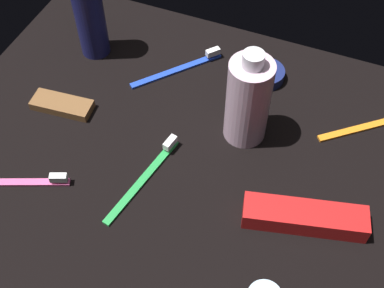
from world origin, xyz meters
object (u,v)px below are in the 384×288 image
object	(u,v)px
bodywash_bottle	(248,100)
cream_tin_left	(265,74)
toothbrush_pink	(18,181)
toothbrush_blue	(182,67)
toothbrush_orange	(375,123)
toothbrush_green	(147,174)
toothpaste_box_red	(304,217)
lotion_bottle	(89,11)
snack_bar_brown	(62,105)

from	to	relation	value
bodywash_bottle	cream_tin_left	xyz separation A→B (cm)	(-0.49, 13.29, -6.84)
toothbrush_pink	toothbrush_blue	bearing A→B (deg)	67.16
toothbrush_blue	toothbrush_orange	bearing A→B (deg)	-0.51
toothbrush_pink	toothbrush_green	xyz separation A→B (cm)	(17.64, 8.58, 0.00)
toothbrush_green	toothpaste_box_red	distance (cm)	24.44
lotion_bottle	toothbrush_orange	world-z (taller)	lotion_bottle
toothbrush_blue	cream_tin_left	xyz separation A→B (cm)	(14.70, 3.49, 0.37)
toothbrush_green	cream_tin_left	xyz separation A→B (cm)	(10.66, 27.20, 0.37)
toothbrush_blue	snack_bar_brown	bearing A→B (deg)	-133.08
lotion_bottle	snack_bar_brown	bearing A→B (deg)	-83.72
snack_bar_brown	toothbrush_green	bearing A→B (deg)	-26.38
bodywash_bottle	toothbrush_pink	bearing A→B (deg)	-142.00
toothbrush_pink	toothpaste_box_red	distance (cm)	43.16
toothbrush_orange	toothbrush_blue	bearing A→B (deg)	179.49
bodywash_bottle	toothpaste_box_red	distance (cm)	19.40
lotion_bottle	toothbrush_orange	xyz separation A→B (cm)	(51.80, 1.12, -8.57)
toothbrush_pink	cream_tin_left	size ratio (longest dim) A/B	2.51
toothbrush_orange	toothpaste_box_red	world-z (taller)	toothpaste_box_red
lotion_bottle	snack_bar_brown	xyz separation A→B (cm)	(1.64, -14.95, -8.43)
toothbrush_orange	snack_bar_brown	size ratio (longest dim) A/B	1.41
toothbrush_green	toothbrush_pink	bearing A→B (deg)	-154.07
bodywash_bottle	snack_bar_brown	distance (cm)	31.99
snack_bar_brown	bodywash_bottle	bearing A→B (deg)	6.55
toothbrush_pink	snack_bar_brown	size ratio (longest dim) A/B	1.65
lotion_bottle	cream_tin_left	xyz separation A→B (cm)	(31.66, 4.92, -8.20)
toothpaste_box_red	snack_bar_brown	size ratio (longest dim) A/B	1.69
toothbrush_pink	bodywash_bottle	bearing A→B (deg)	38.00
toothpaste_box_red	bodywash_bottle	bearing A→B (deg)	122.04
bodywash_bottle	toothbrush_green	size ratio (longest dim) A/B	0.97
lotion_bottle	bodywash_bottle	world-z (taller)	lotion_bottle
toothpaste_box_red	toothbrush_blue	bearing A→B (deg)	127.53
cream_tin_left	toothbrush_pink	bearing A→B (deg)	-128.34
bodywash_bottle	snack_bar_brown	bearing A→B (deg)	-167.83
bodywash_bottle	snack_bar_brown	xyz separation A→B (cm)	(-30.50, -6.58, -7.07)
lotion_bottle	cream_tin_left	bearing A→B (deg)	8.84
snack_bar_brown	toothbrush_pink	bearing A→B (deg)	-89.48
bodywash_bottle	toothbrush_orange	xyz separation A→B (cm)	(19.66, 9.49, -7.21)
toothpaste_box_red	cream_tin_left	distance (cm)	29.44
snack_bar_brown	toothbrush_orange	bearing A→B (deg)	12.14
toothbrush_blue	lotion_bottle	bearing A→B (deg)	-175.18
toothbrush_blue	snack_bar_brown	size ratio (longest dim) A/B	1.39
bodywash_bottle	toothbrush_orange	bearing A→B (deg)	25.76
toothbrush_orange	toothbrush_pink	bearing A→B (deg)	-146.57
toothpaste_box_red	cream_tin_left	xyz separation A→B (cm)	(-13.73, 26.03, -0.62)
toothbrush_pink	toothbrush_green	world-z (taller)	same
toothbrush_blue	cream_tin_left	size ratio (longest dim) A/B	2.12
cream_tin_left	bodywash_bottle	bearing A→B (deg)	-87.90
toothpaste_box_red	cream_tin_left	world-z (taller)	toothpaste_box_red
bodywash_bottle	toothbrush_pink	size ratio (longest dim) A/B	1.01
toothbrush_orange	toothbrush_green	distance (cm)	38.69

